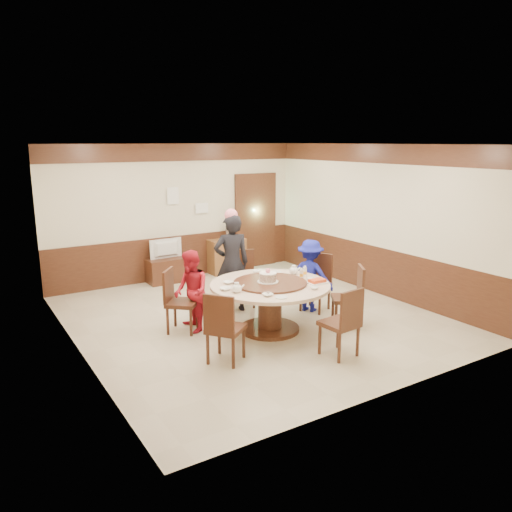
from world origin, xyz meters
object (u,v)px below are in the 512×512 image
birthday_cake (268,277)px  shrimp_platter (317,281)px  person_standing (232,263)px  tv_stand (168,270)px  person_red (191,291)px  thermos (228,230)px  person_blue (310,276)px  side_cabinet (227,256)px  banquet_table (270,297)px  television (167,249)px

birthday_cake → shrimp_platter: bearing=-29.4°
person_standing → tv_stand: (-0.25, 2.26, -0.59)m
person_standing → shrimp_platter: size_ratio=5.57×
person_red → thermos: bearing=148.0°
tv_stand → person_blue: bearing=-64.9°
side_cabinet → thermos: bearing=0.0°
shrimp_platter → tv_stand: 3.88m
banquet_table → person_red: (-1.02, 0.63, 0.09)m
person_standing → side_cabinet: size_ratio=2.09×
television → thermos: bearing=178.1°
person_blue → shrimp_platter: 0.94m
shrimp_platter → side_cabinet: 3.83m
person_red → thermos: person_red is taller
banquet_table → shrimp_platter: bearing=-30.2°
person_standing → person_blue: person_standing is taller
banquet_table → shrimp_platter: (0.62, -0.36, 0.24)m
birthday_cake → television: size_ratio=0.46×
birthday_cake → thermos: size_ratio=0.85×
tv_stand → birthday_cake: bearing=-85.9°
banquet_table → television: television is taller
person_red → television: size_ratio=1.81×
person_red → side_cabinet: person_red is taller
side_cabinet → birthday_cake: bearing=-108.7°
person_red → person_blue: 2.13m
banquet_table → person_standing: size_ratio=1.09×
person_blue → person_red: bearing=53.0°
television → person_standing: bearing=93.2°
television → shrimp_platter: bearing=100.4°
tv_stand → side_cabinet: size_ratio=1.06×
shrimp_platter → side_cabinet: shrimp_platter is taller
person_red → birthday_cake: person_red is taller
television → side_cabinet: (1.40, 0.03, -0.32)m
person_standing → birthday_cake: bearing=104.9°
person_standing → person_red: 1.12m
television → side_cabinet: size_ratio=0.87×
banquet_table → person_red: person_red is taller
person_standing → television: bearing=-68.7°
banquet_table → television: size_ratio=2.62×
television → banquet_table: bearing=91.6°
banquet_table → person_standing: 1.17m
tv_stand → person_standing: bearing=-83.8°
banquet_table → person_standing: (-0.03, 1.13, 0.30)m
person_blue → thermos: person_blue is taller
television → thermos: 1.47m
person_blue → thermos: 3.00m
tv_stand → television: (0.00, 0.00, 0.45)m
person_blue → birthday_cake: size_ratio=3.84×
person_standing → thermos: size_ratio=4.40×
thermos → birthday_cake: bearing=-109.5°
birthday_cake → tv_stand: bearing=94.1°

